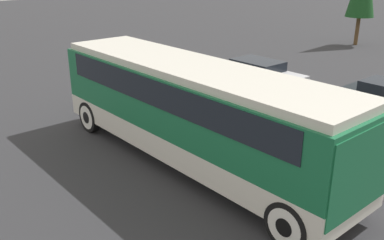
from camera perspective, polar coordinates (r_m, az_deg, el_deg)
ground_plane at (r=13.64m, az=0.00°, el=-5.60°), size 120.00×120.00×0.00m
tour_bus at (r=12.83m, az=0.28°, el=1.95°), size 11.06×2.68×3.17m
parked_car_near at (r=21.67m, az=8.95°, el=6.15°), size 4.59×1.91×1.32m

